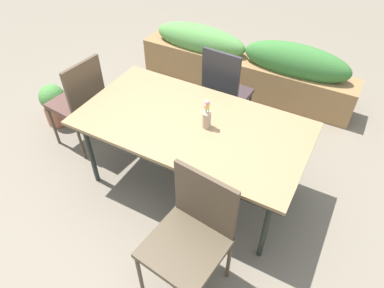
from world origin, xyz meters
name	(u,v)px	position (x,y,z in m)	size (l,w,h in m)	color
ground_plane	(183,187)	(0.00, 0.00, 0.00)	(12.00, 12.00, 0.00)	#756B5B
dining_table	(192,127)	(0.05, 0.08, 0.70)	(1.85, 0.99, 0.74)	#8C704C
chair_end_left	(80,99)	(-1.16, 0.07, 0.56)	(0.48, 0.48, 0.98)	brown
chair_far_side	(224,90)	(-0.01, 0.87, 0.57)	(0.43, 0.43, 1.02)	#38292D
chair_near_right	(192,232)	(0.48, -0.70, 0.56)	(0.54, 0.54, 0.97)	#4C3F2D
flower_vase	(207,116)	(0.18, 0.09, 0.85)	(0.07, 0.07, 0.26)	tan
planter_box	(245,65)	(-0.14, 1.78, 0.35)	(2.67, 0.38, 0.75)	olive
potted_plant	(54,104)	(-1.71, 0.18, 0.25)	(0.27, 0.27, 0.48)	#9E6047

